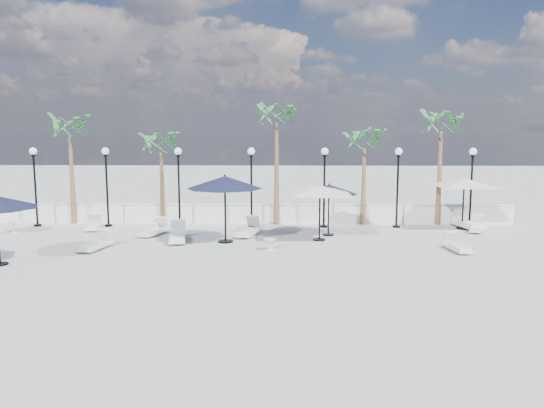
{
  "coord_description": "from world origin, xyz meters",
  "views": [
    {
      "loc": [
        1.51,
        -18.8,
        4.72
      ],
      "look_at": [
        1.05,
        3.86,
        1.5
      ],
      "focal_mm": 35.0,
      "sensor_mm": 36.0,
      "label": 1
    }
  ],
  "objects_px": {
    "lounger_5": "(249,230)",
    "lounger_3": "(154,230)",
    "lounger_2": "(96,244)",
    "parasol_navy_mid": "(225,183)",
    "lounger_7": "(457,246)",
    "parasol_navy_right": "(329,190)",
    "lounger_8": "(467,223)",
    "parasol_cream_sq_a": "(320,186)",
    "lounger_1": "(94,225)",
    "parasol_cream_sq_b": "(464,179)",
    "lounger_6": "(477,227)",
    "lounger_4": "(178,236)"
  },
  "relations": [
    {
      "from": "lounger_1",
      "to": "lounger_5",
      "type": "xyz_separation_m",
      "value": [
        7.4,
        -1.27,
        0.04
      ]
    },
    {
      "from": "lounger_1",
      "to": "lounger_7",
      "type": "distance_m",
      "value": 16.23
    },
    {
      "from": "lounger_3",
      "to": "parasol_cream_sq_b",
      "type": "relative_size",
      "value": 0.37
    },
    {
      "from": "lounger_3",
      "to": "parasol_navy_mid",
      "type": "xyz_separation_m",
      "value": [
        3.36,
        -1.39,
        2.29
      ]
    },
    {
      "from": "lounger_4",
      "to": "lounger_7",
      "type": "relative_size",
      "value": 1.24
    },
    {
      "from": "lounger_2",
      "to": "lounger_1",
      "type": "bearing_deg",
      "value": 123.02
    },
    {
      "from": "lounger_2",
      "to": "parasol_navy_mid",
      "type": "bearing_deg",
      "value": 28.93
    },
    {
      "from": "lounger_2",
      "to": "parasol_navy_mid",
      "type": "distance_m",
      "value": 5.65
    },
    {
      "from": "lounger_6",
      "to": "lounger_8",
      "type": "relative_size",
      "value": 0.8
    },
    {
      "from": "lounger_1",
      "to": "parasol_cream_sq_b",
      "type": "bearing_deg",
      "value": -8.13
    },
    {
      "from": "lounger_6",
      "to": "parasol_navy_mid",
      "type": "bearing_deg",
      "value": -145.26
    },
    {
      "from": "lounger_5",
      "to": "lounger_7",
      "type": "bearing_deg",
      "value": -6.14
    },
    {
      "from": "lounger_2",
      "to": "lounger_5",
      "type": "height_order",
      "value": "lounger_5"
    },
    {
      "from": "parasol_navy_right",
      "to": "parasol_cream_sq_b",
      "type": "relative_size",
      "value": 0.5
    },
    {
      "from": "lounger_8",
      "to": "parasol_navy_right",
      "type": "bearing_deg",
      "value": -177.45
    },
    {
      "from": "lounger_7",
      "to": "parasol_navy_right",
      "type": "bearing_deg",
      "value": 139.21
    },
    {
      "from": "lounger_4",
      "to": "parasol_navy_mid",
      "type": "bearing_deg",
      "value": -11.44
    },
    {
      "from": "lounger_7",
      "to": "parasol_navy_right",
      "type": "xyz_separation_m",
      "value": [
        -4.73,
        3.04,
        1.85
      ]
    },
    {
      "from": "lounger_4",
      "to": "parasol_cream_sq_a",
      "type": "xyz_separation_m",
      "value": [
        6.01,
        0.38,
        2.07
      ]
    },
    {
      "from": "parasol_cream_sq_b",
      "to": "lounger_2",
      "type": "bearing_deg",
      "value": -163.48
    },
    {
      "from": "lounger_1",
      "to": "lounger_7",
      "type": "height_order",
      "value": "lounger_1"
    },
    {
      "from": "lounger_1",
      "to": "lounger_5",
      "type": "bearing_deg",
      "value": -19.79
    },
    {
      "from": "lounger_6",
      "to": "parasol_cream_sq_a",
      "type": "xyz_separation_m",
      "value": [
        -7.43,
        -2.1,
        2.11
      ]
    },
    {
      "from": "parasol_navy_right",
      "to": "lounger_5",
      "type": "bearing_deg",
      "value": -177.13
    },
    {
      "from": "lounger_5",
      "to": "parasol_cream_sq_a",
      "type": "relative_size",
      "value": 0.4
    },
    {
      "from": "parasol_navy_mid",
      "to": "parasol_cream_sq_b",
      "type": "height_order",
      "value": "parasol_navy_mid"
    },
    {
      "from": "lounger_4",
      "to": "parasol_cream_sq_a",
      "type": "relative_size",
      "value": 0.41
    },
    {
      "from": "lounger_7",
      "to": "parasol_navy_right",
      "type": "relative_size",
      "value": 0.65
    },
    {
      "from": "lounger_8",
      "to": "parasol_navy_mid",
      "type": "height_order",
      "value": "parasol_navy_mid"
    },
    {
      "from": "lounger_8",
      "to": "parasol_navy_right",
      "type": "height_order",
      "value": "parasol_navy_right"
    },
    {
      "from": "lounger_1",
      "to": "lounger_5",
      "type": "height_order",
      "value": "lounger_5"
    },
    {
      "from": "lounger_1",
      "to": "lounger_3",
      "type": "height_order",
      "value": "lounger_3"
    },
    {
      "from": "lounger_3",
      "to": "lounger_4",
      "type": "height_order",
      "value": "lounger_4"
    },
    {
      "from": "lounger_7",
      "to": "lounger_8",
      "type": "xyz_separation_m",
      "value": [
        2.01,
        4.74,
        0.07
      ]
    },
    {
      "from": "lounger_2",
      "to": "lounger_5",
      "type": "bearing_deg",
      "value": 38.37
    },
    {
      "from": "lounger_6",
      "to": "lounger_7",
      "type": "height_order",
      "value": "lounger_6"
    },
    {
      "from": "lounger_8",
      "to": "parasol_cream_sq_a",
      "type": "bearing_deg",
      "value": -170.46
    },
    {
      "from": "lounger_5",
      "to": "lounger_3",
      "type": "bearing_deg",
      "value": -167.23
    },
    {
      "from": "parasol_cream_sq_b",
      "to": "lounger_3",
      "type": "bearing_deg",
      "value": -172.65
    },
    {
      "from": "parasol_navy_mid",
      "to": "lounger_7",
      "type": "bearing_deg",
      "value": -9.17
    },
    {
      "from": "lounger_4",
      "to": "lounger_6",
      "type": "xyz_separation_m",
      "value": [
        13.43,
        2.48,
        -0.04
      ]
    },
    {
      "from": "parasol_cream_sq_a",
      "to": "parasol_cream_sq_b",
      "type": "relative_size",
      "value": 0.99
    },
    {
      "from": "lounger_5",
      "to": "lounger_7",
      "type": "relative_size",
      "value": 1.22
    },
    {
      "from": "lounger_5",
      "to": "lounger_8",
      "type": "height_order",
      "value": "lounger_8"
    },
    {
      "from": "lounger_2",
      "to": "lounger_5",
      "type": "distance_m",
      "value": 6.5
    },
    {
      "from": "lounger_2",
      "to": "lounger_4",
      "type": "xyz_separation_m",
      "value": [
        2.91,
        1.57,
        0.03
      ]
    },
    {
      "from": "lounger_4",
      "to": "lounger_5",
      "type": "xyz_separation_m",
      "value": [
        2.92,
        1.29,
        -0.01
      ]
    },
    {
      "from": "lounger_8",
      "to": "parasol_navy_right",
      "type": "relative_size",
      "value": 0.87
    },
    {
      "from": "lounger_5",
      "to": "parasol_cream_sq_b",
      "type": "height_order",
      "value": "parasol_cream_sq_b"
    },
    {
      "from": "lounger_3",
      "to": "lounger_8",
      "type": "distance_m",
      "value": 14.66
    }
  ]
}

